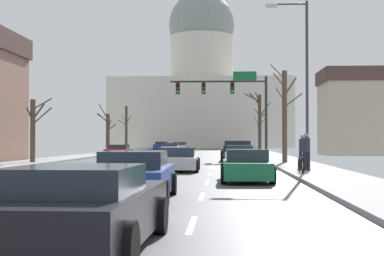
# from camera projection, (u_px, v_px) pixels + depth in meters

# --- Properties ---
(ground) EXTENTS (20.00, 180.00, 0.20)m
(ground) POSITION_uv_depth(u_px,v_px,m) (145.00, 169.00, 29.60)
(ground) COLOR #4B4B50
(signal_gantry) EXTENTS (7.91, 0.41, 6.97)m
(signal_gantry) POSITION_uv_depth(u_px,v_px,m) (232.00, 95.00, 45.75)
(signal_gantry) COLOR #28282D
(signal_gantry) RESTS_ON ground
(street_lamp_right) EXTENTS (2.06, 0.24, 8.24)m
(street_lamp_right) POSITION_uv_depth(u_px,v_px,m) (302.00, 70.00, 27.50)
(street_lamp_right) COLOR #333338
(street_lamp_right) RESTS_ON ground
(capitol_building) EXTENTS (33.66, 18.21, 32.58)m
(capitol_building) POSITION_uv_depth(u_px,v_px,m) (202.00, 91.00, 109.15)
(capitol_building) COLOR beige
(capitol_building) RESTS_ON ground
(pickup_truck_near_00) EXTENTS (2.52, 5.38, 1.49)m
(pickup_truck_near_00) POSITION_uv_depth(u_px,v_px,m) (238.00, 152.00, 41.85)
(pickup_truck_near_00) COLOR black
(pickup_truck_near_00) RESTS_ON ground
(sedan_near_01) EXTENTS (2.11, 4.26, 1.23)m
(sedan_near_01) POSITION_uv_depth(u_px,v_px,m) (240.00, 155.00, 35.27)
(sedan_near_01) COLOR silver
(sedan_near_01) RESTS_ON ground
(sedan_near_02) EXTENTS (2.14, 4.48, 1.19)m
(sedan_near_02) POSITION_uv_depth(u_px,v_px,m) (179.00, 160.00, 28.31)
(sedan_near_02) COLOR silver
(sedan_near_02) RESTS_ON ground
(sedan_near_03) EXTENTS (1.96, 4.26, 1.22)m
(sedan_near_03) POSITION_uv_depth(u_px,v_px,m) (246.00, 167.00, 21.30)
(sedan_near_03) COLOR #1E7247
(sedan_near_03) RESTS_ON ground
(sedan_near_04) EXTENTS (2.08, 4.71, 1.29)m
(sedan_near_04) POSITION_uv_depth(u_px,v_px,m) (135.00, 177.00, 14.85)
(sedan_near_04) COLOR navy
(sedan_near_04) RESTS_ON ground
(sedan_near_05) EXTENTS (2.19, 4.60, 1.23)m
(sedan_near_05) POSITION_uv_depth(u_px,v_px,m) (81.00, 210.00, 8.13)
(sedan_near_05) COLOR black
(sedan_near_05) RESTS_ON ground
(sedan_oncoming_00) EXTENTS (2.07, 4.54, 1.11)m
(sedan_oncoming_00) POSITION_uv_depth(u_px,v_px,m) (119.00, 151.00, 51.42)
(sedan_oncoming_00) COLOR #B71414
(sedan_oncoming_00) RESTS_ON ground
(sedan_oncoming_01) EXTENTS (2.04, 4.38, 1.18)m
(sedan_oncoming_01) POSITION_uv_depth(u_px,v_px,m) (171.00, 148.00, 63.02)
(sedan_oncoming_01) COLOR silver
(sedan_oncoming_01) RESTS_ON ground
(sedan_oncoming_02) EXTENTS (2.13, 4.32, 1.23)m
(sedan_oncoming_02) POSITION_uv_depth(u_px,v_px,m) (180.00, 147.00, 75.05)
(sedan_oncoming_02) COLOR silver
(sedan_oncoming_02) RESTS_ON ground
(sedan_oncoming_03) EXTENTS (2.20, 4.45, 1.23)m
(sedan_oncoming_03) POSITION_uv_depth(u_px,v_px,m) (161.00, 146.00, 86.35)
(sedan_oncoming_03) COLOR navy
(sedan_oncoming_03) RESTS_ON ground
(flank_building_01) EXTENTS (8.95, 6.57, 8.54)m
(flank_building_01) POSITION_uv_depth(u_px,v_px,m) (366.00, 112.00, 56.08)
(flank_building_01) COLOR #B2A38E
(flank_building_01) RESTS_ON ground
(bare_tree_00) EXTENTS (2.83, 2.83, 6.53)m
(bare_tree_00) POSITION_uv_depth(u_px,v_px,m) (259.00, 121.00, 60.61)
(bare_tree_00) COLOR #423328
(bare_tree_00) RESTS_ON ground
(bare_tree_01) EXTENTS (1.71, 1.11, 5.80)m
(bare_tree_01) POSITION_uv_depth(u_px,v_px,m) (126.00, 128.00, 73.36)
(bare_tree_01) COLOR #4C3D2D
(bare_tree_01) RESTS_ON ground
(bare_tree_02) EXTENTS (1.47, 1.99, 5.33)m
(bare_tree_02) POSITION_uv_depth(u_px,v_px,m) (259.00, 130.00, 68.59)
(bare_tree_02) COLOR brown
(bare_tree_02) RESTS_ON ground
(bare_tree_03) EXTENTS (2.39, 1.73, 5.19)m
(bare_tree_03) POSITION_uv_depth(u_px,v_px,m) (107.00, 132.00, 60.84)
(bare_tree_03) COLOR #423328
(bare_tree_03) RESTS_ON ground
(bare_tree_04) EXTENTS (2.14, 1.96, 6.18)m
(bare_tree_04) POSITION_uv_depth(u_px,v_px,m) (285.00, 114.00, 35.94)
(bare_tree_04) COLOR #4C3D2D
(bare_tree_04) RESTS_ON ground
(bare_tree_05) EXTENTS (1.50, 2.02, 4.20)m
(bare_tree_05) POSITION_uv_depth(u_px,v_px,m) (33.00, 128.00, 36.00)
(bare_tree_05) COLOR #4C3D2D
(bare_tree_05) RESTS_ON ground
(pedestrian_00) EXTENTS (0.35, 0.34, 1.69)m
(pedestrian_00) POSITION_uv_depth(u_px,v_px,m) (302.00, 149.00, 28.90)
(pedestrian_00) COLOR black
(pedestrian_00) RESTS_ON ground
(pedestrian_01) EXTENTS (0.35, 0.34, 1.75)m
(pedestrian_01) POSITION_uv_depth(u_px,v_px,m) (306.00, 150.00, 26.20)
(pedestrian_01) COLOR black
(pedestrian_01) RESTS_ON ground
(bicycle_parked) EXTENTS (0.12, 1.77, 0.85)m
(bicycle_parked) POSITION_uv_depth(u_px,v_px,m) (301.00, 165.00, 24.58)
(bicycle_parked) COLOR black
(bicycle_parked) RESTS_ON ground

